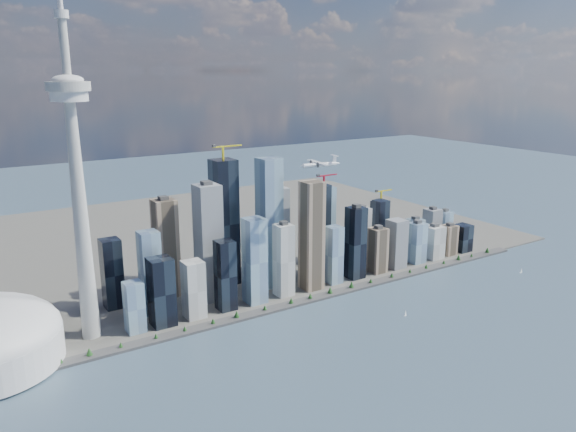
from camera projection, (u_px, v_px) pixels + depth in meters
ground at (394, 373)px, 716.37m from camera, size 4000.00×4000.00×0.00m
seawall at (289, 305)px, 919.53m from camera, size 1100.00×22.00×4.00m
land at (183, 239)px, 1286.23m from camera, size 1400.00×900.00×3.00m
shoreline_trees at (289, 301)px, 917.83m from camera, size 960.53×7.20×8.80m
skyscraper_cluster at (290, 242)px, 1002.49m from camera, size 736.00×142.00×250.47m
needle_tower at (77, 177)px, 752.87m from camera, size 56.00×56.00×550.50m
airplane at (320, 164)px, 849.38m from camera, size 66.56×59.07×16.24m
sailboat_west at (405, 314)px, 883.59m from camera, size 6.67×3.63×9.37m
sailboat_east at (521, 271)px, 1071.68m from camera, size 7.53×2.67×10.41m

